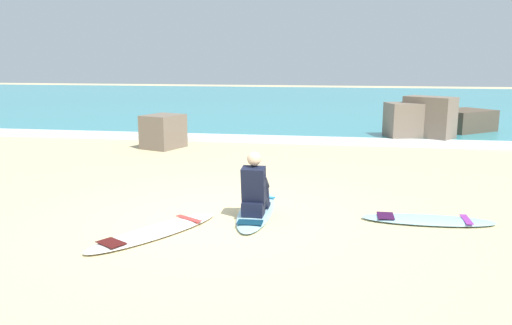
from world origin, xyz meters
name	(u,v)px	position (x,y,z in m)	size (l,w,h in m)	color
ground_plane	(224,218)	(0.00, 0.00, 0.00)	(80.00, 80.00, 0.00)	beige
sea	(312,102)	(0.00, 21.16, 0.05)	(80.00, 28.00, 0.10)	teal
breaking_foam	(283,140)	(0.00, 7.46, 0.06)	(80.00, 0.90, 0.11)	white
surfboard_main	(256,210)	(0.42, 0.39, 0.04)	(0.61, 2.29, 0.08)	#9ED1E5
surfer_seated	(255,190)	(0.44, 0.13, 0.44)	(0.38, 0.71, 0.95)	black
surfboard_spare_near	(155,231)	(-0.78, -0.84, 0.04)	(1.57, 2.16, 0.08)	white
surfboard_spare_far	(428,220)	(2.99, 0.32, 0.04)	(1.91, 0.54, 0.08)	#9ED1E5
rock_outcrop_distant	(438,121)	(4.55, 8.96, 0.52)	(3.70, 3.38, 1.29)	#756656
shoreline_rock	(163,131)	(-3.04, 5.82, 0.45)	(0.85, 1.01, 0.89)	#756656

